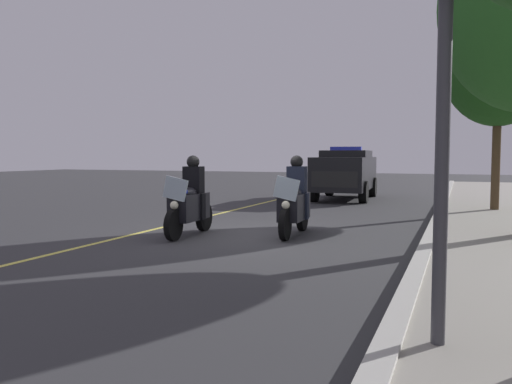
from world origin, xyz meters
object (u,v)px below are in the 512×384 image
at_px(police_motorcycle_lead_left, 190,203).
at_px(police_motorcycle_lead_right, 294,203).
at_px(traffic_light, 446,12).
at_px(police_suv, 345,172).
at_px(tree_far_back, 499,58).

bearing_deg(police_motorcycle_lead_left, police_motorcycle_lead_right, 112.82).
bearing_deg(police_motorcycle_lead_right, traffic_light, 27.46).
xyz_separation_m(police_motorcycle_lead_left, police_suv, (-10.53, 1.16, 0.37)).
bearing_deg(police_suv, traffic_light, 14.53).
distance_m(police_suv, traffic_light, 16.40).
height_order(police_motorcycle_lead_right, tree_far_back, tree_far_back).
relative_size(police_motorcycle_lead_left, traffic_light, 0.56).
bearing_deg(police_suv, police_motorcycle_lead_right, 5.36).
distance_m(police_suv, tree_far_back, 7.05).
bearing_deg(tree_far_back, police_motorcycle_lead_left, -41.11).
bearing_deg(police_motorcycle_lead_right, tree_far_back, 146.25).
relative_size(police_motorcycle_lead_left, police_suv, 0.43).
bearing_deg(police_suv, tree_far_back, 57.90).
bearing_deg(police_suv, police_motorcycle_lead_left, -6.31).
height_order(police_motorcycle_lead_right, police_suv, police_suv).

